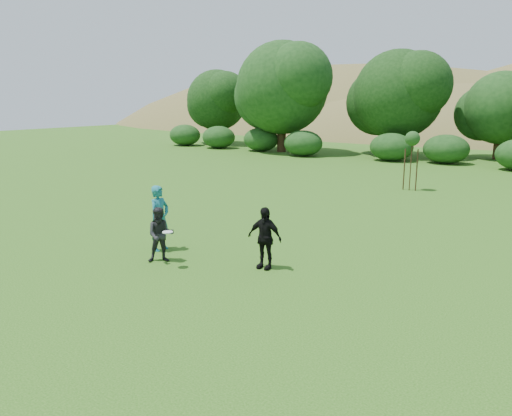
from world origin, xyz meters
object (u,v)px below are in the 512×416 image
(sapling, at_px, (412,140))
(player_grey, at_px, (161,235))
(player_black, at_px, (265,238))
(player_teal, at_px, (160,218))

(sapling, bearing_deg, player_grey, -99.78)
(player_black, bearing_deg, sapling, 87.35)
(player_grey, bearing_deg, sapling, 37.21)
(player_teal, height_order, player_grey, player_teal)
(player_teal, relative_size, sapling, 0.67)
(player_grey, distance_m, player_black, 2.85)
(player_black, bearing_deg, player_teal, -178.61)
(player_teal, distance_m, player_grey, 1.12)
(player_teal, xyz_separation_m, sapling, (3.29, 13.78, 1.46))
(player_black, relative_size, sapling, 0.57)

